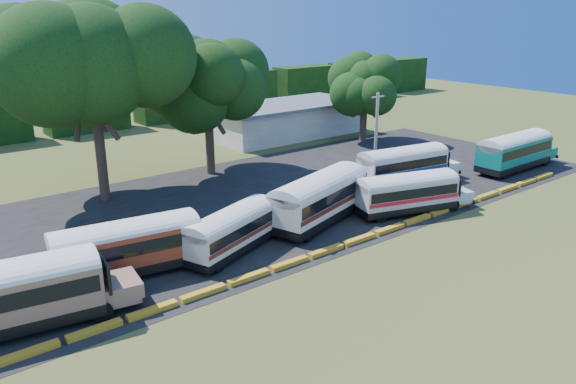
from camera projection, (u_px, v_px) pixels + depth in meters
ground at (354, 252)px, 36.04m from camera, size 160.00×160.00×0.00m
asphalt_strip at (258, 201)px, 45.57m from camera, size 64.00×24.00×0.02m
curb at (343, 245)px, 36.74m from camera, size 53.70×0.45×0.30m
terminal_building at (286, 120)px, 68.38m from camera, size 19.00×9.00×4.00m
treeline_backdrop at (86, 108)px, 70.86m from camera, size 130.00×4.00×6.00m
bus_beige at (6, 294)px, 26.46m from camera, size 11.32×4.37×3.63m
bus_red at (131, 244)px, 32.45m from camera, size 10.48×3.91×3.36m
bus_cream_west at (233, 228)px, 35.48m from camera, size 9.17×5.20×2.95m
bus_cream_east at (321, 196)px, 40.40m from camera, size 11.48×5.90×3.67m
bus_white_red at (409, 191)px, 42.41m from camera, size 9.80×4.96×3.13m
bus_white_blue at (405, 163)px, 49.63m from camera, size 10.41×4.14×3.33m
bus_teal at (516, 149)px, 53.76m from camera, size 10.91×2.83×3.58m
tree_west at (90, 57)px, 42.37m from camera, size 11.92×11.92×15.86m
tree_center at (207, 78)px, 50.52m from camera, size 9.35×9.35×12.43m
tree_east at (365, 83)px, 64.30m from camera, size 6.62×6.62×9.32m
utility_pole at (376, 131)px, 53.11m from camera, size 1.60×0.30×7.48m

